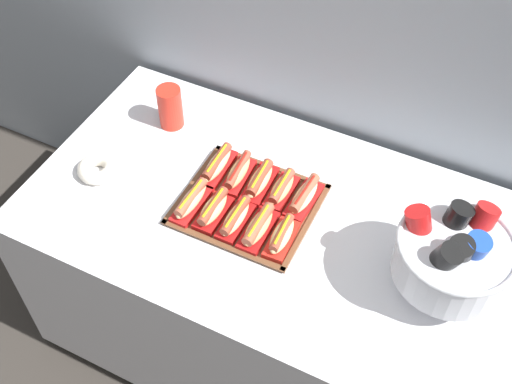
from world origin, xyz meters
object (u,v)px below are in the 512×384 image
object	(u,v)px
buffet_table	(277,281)
hot_dog_1	(213,209)
hot_dog_7	(260,181)
hot_dog_8	(282,189)
hot_dog_0	(191,201)
cup_stack	(170,107)
hot_dog_6	(238,173)
hot_dog_3	(258,227)
donut	(97,169)
hot_dog_4	(282,236)
hot_dog_5	(217,165)
hot_dog_9	(304,196)
serving_tray	(248,205)
hot_dog_2	(236,218)
punch_bowl	(453,255)

from	to	relation	value
buffet_table	hot_dog_1	bearing A→B (deg)	-154.11
hot_dog_7	hot_dog_8	world-z (taller)	hot_dog_7
hot_dog_0	cup_stack	world-z (taller)	cup_stack
hot_dog_0	hot_dog_6	distance (m)	0.18
hot_dog_0	hot_dog_3	world-z (taller)	hot_dog_0
hot_dog_0	hot_dog_7	bearing A→B (deg)	48.20
donut	buffet_table	bearing A→B (deg)	9.13
hot_dog_4	cup_stack	xyz separation A→B (m)	(-0.55, 0.29, 0.04)
hot_dog_5	donut	xyz separation A→B (m)	(-0.34, -0.17, -0.01)
hot_dog_6	hot_dog_3	bearing A→B (deg)	-47.25
buffet_table	cup_stack	size ratio (longest dim) A/B	10.37
hot_dog_6	hot_dog_7	distance (m)	0.08
hot_dog_6	hot_dog_7	xyz separation A→B (m)	(0.07, 0.00, -0.00)
hot_dog_0	hot_dog_4	size ratio (longest dim) A/B	1.11
buffet_table	hot_dog_4	size ratio (longest dim) A/B	10.11
hot_dog_1	hot_dog_4	xyz separation A→B (m)	(0.22, 0.00, -0.00)
cup_stack	hot_dog_5	bearing A→B (deg)	-27.70
hot_dog_1	hot_dog_9	xyz separation A→B (m)	(0.22, 0.17, 0.00)
buffet_table	hot_dog_1	world-z (taller)	hot_dog_1
hot_dog_1	hot_dog_8	xyz separation A→B (m)	(0.15, 0.17, -0.00)
hot_dog_7	hot_dog_8	xyz separation A→B (m)	(0.07, 0.00, -0.00)
hot_dog_8	serving_tray	bearing A→B (deg)	-131.80
hot_dog_1	hot_dog_2	size ratio (longest dim) A/B	0.95
hot_dog_3	hot_dog_7	xyz separation A→B (m)	(-0.08, 0.16, -0.00)
buffet_table	hot_dog_9	size ratio (longest dim) A/B	9.24
hot_dog_2	hot_dog_6	xyz separation A→B (m)	(-0.08, 0.16, 0.00)
hot_dog_6	punch_bowl	distance (m)	0.70
serving_tray	hot_dog_6	size ratio (longest dim) A/B	2.46
hot_dog_8	hot_dog_7	bearing A→B (deg)	-179.53
serving_tray	hot_dog_8	distance (m)	0.12
hot_dog_1	punch_bowl	xyz separation A→B (m)	(0.68, 0.06, 0.12)
hot_dog_6	hot_dog_9	distance (m)	0.23
hot_dog_6	hot_dog_2	bearing A→B (deg)	-65.08
hot_dog_4	donut	distance (m)	0.64
hot_dog_1	hot_dog_5	distance (m)	0.18
hot_dog_6	hot_dog_7	bearing A→B (deg)	0.47
donut	hot_dog_2	bearing A→B (deg)	1.10
hot_dog_6	cup_stack	size ratio (longest dim) A/B	1.10
hot_dog_7	cup_stack	world-z (taller)	cup_stack
hot_dog_6	hot_dog_8	bearing A→B (deg)	0.47
hot_dog_0	hot_dog_1	world-z (taller)	same
hot_dog_8	hot_dog_5	bearing A→B (deg)	-179.53
hot_dog_1	punch_bowl	bearing A→B (deg)	5.31
hot_dog_4	hot_dog_8	size ratio (longest dim) A/B	1.02
hot_dog_6	buffet_table	bearing A→B (deg)	-23.35
hot_dog_9	punch_bowl	size ratio (longest dim) A/B	0.52
hot_dog_2	donut	xyz separation A→B (m)	(-0.49, -0.01, -0.01)
hot_dog_9	hot_dog_0	bearing A→B (deg)	-150.72
hot_dog_4	hot_dog_5	size ratio (longest dim) A/B	0.86
hot_dog_4	hot_dog_8	world-z (taller)	hot_dog_4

